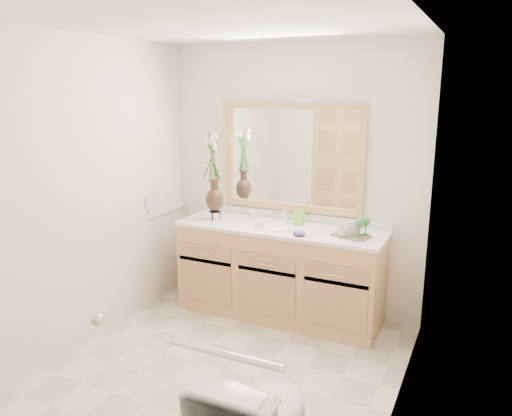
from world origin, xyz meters
The scene contains 23 objects.
floor centered at (0.00, 0.00, 0.00)m, with size 2.60×2.60×0.00m, color beige.
ceiling centered at (0.00, 0.00, 2.40)m, with size 2.40×2.60×0.02m, color white.
wall_back centered at (0.00, 1.30, 1.20)m, with size 2.40×0.02×2.40m, color silver.
wall_front centered at (0.00, -1.30, 1.20)m, with size 2.40×0.02×2.40m, color silver.
wall_left centered at (-1.20, 0.00, 1.20)m, with size 0.02×2.60×2.40m, color silver.
wall_right centered at (1.20, 0.00, 1.20)m, with size 0.02×2.60×2.40m, color silver.
vanity centered at (0.00, 1.01, 0.40)m, with size 1.80×0.55×0.80m.
counter centered at (0.00, 1.01, 0.82)m, with size 1.84×0.57×0.03m, color white.
sink centered at (0.00, 1.00, 0.78)m, with size 0.38×0.34×0.23m.
mirror centered at (0.00, 1.28, 1.41)m, with size 1.32×0.04×0.97m.
switch_plate centered at (-1.19, 0.76, 0.98)m, with size 0.02×0.12×0.12m, color white.
door centered at (-0.30, -1.29, 1.00)m, with size 0.80×0.03×2.00m, color tan.
grab_bar centered at (0.70, -1.27, 0.95)m, with size 0.03×0.03×0.55m, color silver.
flower_vase centered at (-0.63, 0.98, 1.35)m, with size 0.19×0.19×0.77m.
tumbler centered at (-0.31, 1.11, 0.87)m, with size 0.06×0.06×0.08m, color beige.
soap_dish centered at (-0.17, 0.94, 0.84)m, with size 0.11×0.11×0.04m.
soap_bottle centered at (0.12, 1.15, 0.91)m, with size 0.08×0.08×0.17m, color #89DB33.
purple_dish centered at (0.25, 0.82, 0.85)m, with size 0.11×0.09×0.04m, color #4D2571.
tray centered at (0.64, 0.98, 0.84)m, with size 0.28×0.19×0.01m, color brown.
mug_left centered at (0.59, 0.94, 0.89)m, with size 0.09×0.08×0.09m, color beige.
mug_right centered at (0.66, 1.01, 0.90)m, with size 0.10×0.10×0.10m, color beige.
goblet_front centered at (0.72, 0.94, 0.95)m, with size 0.07×0.07×0.16m.
goblet_back centered at (0.74, 1.04, 0.94)m, with size 0.06×0.06×0.14m.
Camera 1 is at (1.62, -2.86, 1.99)m, focal length 35.00 mm.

